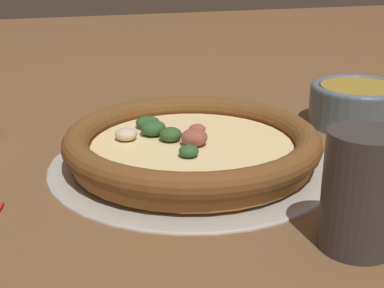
# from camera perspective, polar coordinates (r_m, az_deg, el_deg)

# --- Properties ---
(ground_plane) EXTENTS (3.00, 3.00, 0.00)m
(ground_plane) POSITION_cam_1_polar(r_m,az_deg,el_deg) (0.63, 0.00, -2.17)
(ground_plane) COLOR brown
(pizza_tray) EXTENTS (0.34, 0.34, 0.01)m
(pizza_tray) POSITION_cam_1_polar(r_m,az_deg,el_deg) (0.63, 0.00, -1.90)
(pizza_tray) COLOR #B7B2A8
(pizza_tray) RESTS_ON ground_plane
(pizza) EXTENTS (0.30, 0.30, 0.04)m
(pizza) POSITION_cam_1_polar(r_m,az_deg,el_deg) (0.62, -0.06, 0.08)
(pizza) COLOR #A86B33
(pizza) RESTS_ON pizza_tray
(bowl_near) EXTENTS (0.14, 0.14, 0.06)m
(bowl_near) POSITION_cam_1_polar(r_m,az_deg,el_deg) (0.80, 17.36, 4.22)
(bowl_near) COLOR slate
(bowl_near) RESTS_ON ground_plane
(drinking_cup) EXTENTS (0.06, 0.06, 0.10)m
(drinking_cup) POSITION_cam_1_polar(r_m,az_deg,el_deg) (0.46, 17.57, -4.82)
(drinking_cup) COLOR #383333
(drinking_cup) RESTS_ON ground_plane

